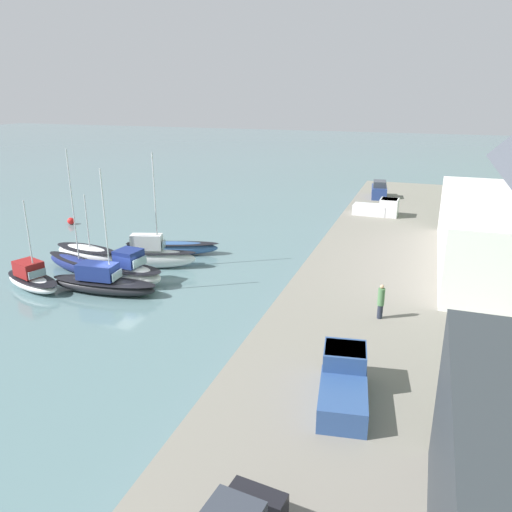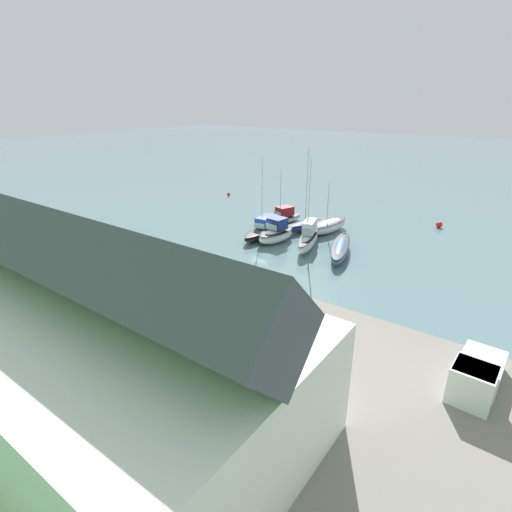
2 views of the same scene
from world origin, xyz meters
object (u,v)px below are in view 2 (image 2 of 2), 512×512
at_px(parked_car_2, 24,223).
at_px(pickup_truck_0, 58,245).
at_px(moored_boat_2, 276,233).
at_px(mooring_buoy_0, 439,225).
at_px(moored_boat_3, 265,229).
at_px(moored_boat_4, 329,226).
at_px(mooring_buoy_1, 229,194).
at_px(moored_boat_6, 283,217).
at_px(moored_boat_0, 340,249).
at_px(moored_boat_5, 308,225).
at_px(pickup_truck_1, 476,376).
at_px(person_on_quay, 107,266).
at_px(moored_boat_1, 308,238).

relative_size(parked_car_2, pickup_truck_0, 0.88).
xyz_separation_m(moored_boat_2, mooring_buoy_0, (-13.73, -16.78, -0.64)).
bearing_deg(moored_boat_3, moored_boat_4, -139.26).
relative_size(moored_boat_3, pickup_truck_0, 1.90).
bearing_deg(mooring_buoy_1, moored_boat_6, 153.03).
relative_size(moored_boat_0, moored_boat_3, 0.93).
xyz_separation_m(moored_boat_5, parked_car_2, (22.79, 23.09, 1.85)).
height_order(parked_car_2, pickup_truck_1, parked_car_2).
bearing_deg(moored_boat_0, moored_boat_6, -48.35).
distance_m(moored_boat_4, person_on_quay, 27.02).
bearing_deg(mooring_buoy_1, moored_boat_4, 160.07).
height_order(moored_boat_2, person_on_quay, person_on_quay).
relative_size(moored_boat_2, moored_boat_4, 0.79).
distance_m(pickup_truck_0, person_on_quay, 8.78).
bearing_deg(parked_car_2, moored_boat_5, 142.31).
distance_m(moored_boat_0, parked_car_2, 34.54).
height_order(moored_boat_5, pickup_truck_1, moored_boat_5).
bearing_deg(mooring_buoy_1, moored_boat_0, 152.06).
bearing_deg(moored_boat_2, moored_boat_0, -169.00).
xyz_separation_m(moored_boat_1, pickup_truck_0, (16.14, 19.16, 1.34)).
distance_m(moored_boat_5, pickup_truck_0, 27.95).
distance_m(moored_boat_3, moored_boat_4, 7.92).
distance_m(moored_boat_4, pickup_truck_1, 30.48).
height_order(pickup_truck_1, person_on_quay, person_on_quay).
distance_m(moored_boat_6, parked_car_2, 30.31).
height_order(moored_boat_1, moored_boat_2, moored_boat_1).
height_order(moored_boat_2, moored_boat_4, moored_boat_4).
bearing_deg(mooring_buoy_0, moored_boat_2, 50.71).
xyz_separation_m(parked_car_2, mooring_buoy_0, (-35.66, -33.87, -2.16)).
bearing_deg(parked_car_2, mooring_buoy_1, -177.50).
distance_m(moored_boat_1, moored_boat_4, 6.24).
bearing_deg(person_on_quay, pickup_truck_1, -174.11).
bearing_deg(mooring_buoy_0, moored_boat_3, 44.38).
relative_size(moored_boat_2, person_on_quay, 2.56).
relative_size(moored_boat_1, pickup_truck_1, 2.05).
xyz_separation_m(moored_boat_0, parked_car_2, (29.62, 17.68, 1.88)).
xyz_separation_m(moored_boat_4, parked_car_2, (25.20, 23.83, 1.74)).
height_order(moored_boat_6, mooring_buoy_0, moored_boat_6).
height_order(pickup_truck_0, person_on_quay, person_on_quay).
bearing_deg(moored_boat_1, pickup_truck_0, 32.93).
relative_size(parked_car_2, pickup_truck_1, 0.91).
distance_m(moored_boat_0, moored_boat_2, 7.71).
bearing_deg(mooring_buoy_0, moored_boat_0, 69.52).
bearing_deg(moored_boat_2, pickup_truck_0, 63.28).
height_order(moored_boat_4, pickup_truck_1, moored_boat_4).
xyz_separation_m(moored_boat_5, pickup_truck_0, (13.11, 24.63, 1.75)).
distance_m(moored_boat_1, mooring_buoy_1, 27.45).
xyz_separation_m(moored_boat_6, parked_car_2, (18.59, 23.87, 1.77)).
relative_size(moored_boat_4, parked_car_2, 1.58).
bearing_deg(moored_boat_1, parked_car_2, 17.36).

